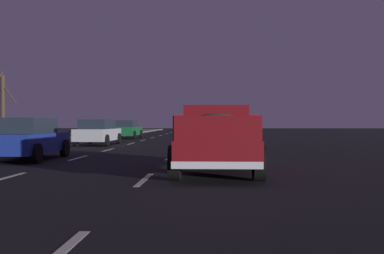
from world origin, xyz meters
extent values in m
plane|color=black|center=(27.00, 0.00, 0.00)|extent=(144.00, 144.00, 0.00)
cube|color=gray|center=(27.00, 7.45, 0.06)|extent=(108.00, 4.00, 0.12)
cube|color=silver|center=(9.84, -1.75, 0.00)|extent=(2.40, 0.14, 0.01)
cube|color=silver|center=(16.45, -1.75, 0.00)|extent=(2.40, 0.14, 0.01)
cube|color=silver|center=(22.08, -1.75, 0.00)|extent=(2.40, 0.14, 0.01)
cube|color=silver|center=(28.54, -1.75, 0.00)|extent=(2.40, 0.14, 0.01)
cube|color=silver|center=(34.97, -1.75, 0.00)|extent=(2.40, 0.14, 0.01)
cube|color=silver|center=(41.88, -1.75, 0.00)|extent=(2.40, 0.14, 0.01)
cube|color=silver|center=(48.48, -1.75, 0.00)|extent=(2.40, 0.14, 0.01)
cube|color=silver|center=(55.46, -1.75, 0.00)|extent=(2.40, 0.14, 0.01)
cube|color=silver|center=(62.02, -1.75, 0.00)|extent=(2.40, 0.14, 0.01)
cube|color=silver|center=(68.84, -1.75, 0.00)|extent=(2.40, 0.14, 0.01)
cube|color=silver|center=(75.01, -1.75, 0.00)|extent=(2.40, 0.14, 0.01)
cube|color=silver|center=(80.13, -1.75, 0.00)|extent=(2.40, 0.14, 0.01)
cube|color=silver|center=(9.95, 1.75, 0.00)|extent=(2.40, 0.14, 0.01)
cube|color=silver|center=(16.14, 1.75, 0.00)|extent=(2.40, 0.14, 0.01)
cube|color=silver|center=(21.14, 1.75, 0.00)|extent=(2.40, 0.14, 0.01)
cube|color=silver|center=(27.61, 1.75, 0.00)|extent=(2.40, 0.14, 0.01)
cube|color=silver|center=(32.68, 1.75, 0.00)|extent=(2.40, 0.14, 0.01)
cube|color=silver|center=(38.28, 1.75, 0.00)|extent=(2.40, 0.14, 0.01)
cube|color=silver|center=(44.71, 1.75, 0.00)|extent=(2.40, 0.14, 0.01)
cube|color=silver|center=(51.49, 1.75, 0.00)|extent=(2.40, 0.14, 0.01)
cube|color=silver|center=(57.02, 1.75, 0.00)|extent=(2.40, 0.14, 0.01)
cube|color=silver|center=(63.78, 1.75, 0.00)|extent=(2.40, 0.14, 0.01)
cube|color=silver|center=(69.82, 1.75, 0.00)|extent=(2.40, 0.14, 0.01)
cube|color=silver|center=(75.92, 1.75, 0.00)|extent=(2.40, 0.14, 0.01)
cube|color=silver|center=(27.00, 5.15, 0.00)|extent=(108.00, 0.14, 0.01)
cube|color=maroon|center=(11.54, -3.50, 0.67)|extent=(5.41, 2.03, 0.60)
cube|color=maroon|center=(12.72, -3.51, 1.42)|extent=(2.17, 1.85, 0.90)
cube|color=#1E2833|center=(11.67, -3.50, 1.47)|extent=(0.05, 1.44, 0.50)
cube|color=maroon|center=(10.46, -2.55, 1.25)|extent=(3.02, 0.09, 0.56)
cube|color=maroon|center=(10.45, -4.43, 1.25)|extent=(3.02, 0.09, 0.56)
cube|color=maroon|center=(8.88, -3.49, 1.25)|extent=(0.09, 1.88, 0.56)
cube|color=silver|center=(8.88, -3.49, 0.45)|extent=(0.13, 2.00, 0.16)
cube|color=red|center=(8.89, -2.69, 1.45)|extent=(0.06, 0.14, 0.20)
cube|color=red|center=(8.88, -4.29, 1.45)|extent=(0.06, 0.14, 0.20)
ellipsoid|color=#4C422D|center=(10.46, -3.49, 1.29)|extent=(2.60, 1.53, 0.64)
sphere|color=silver|center=(10.96, -3.14, 1.15)|extent=(0.40, 0.40, 0.40)
sphere|color=beige|center=(9.85, -3.79, 1.13)|extent=(0.34, 0.34, 0.34)
cylinder|color=black|center=(13.32, -2.51, 0.42)|extent=(0.84, 0.28, 0.84)
cylinder|color=black|center=(13.31, -4.51, 0.42)|extent=(0.84, 0.28, 0.84)
cylinder|color=black|center=(9.76, -2.49, 0.42)|extent=(0.84, 0.28, 0.84)
cylinder|color=black|center=(9.75, -4.49, 0.42)|extent=(0.84, 0.28, 0.84)
cube|color=navy|center=(15.34, 3.41, 0.63)|extent=(4.42, 1.84, 0.70)
cube|color=#1E2833|center=(15.09, 3.40, 1.26)|extent=(2.48, 1.61, 0.56)
cylinder|color=black|center=(16.83, 4.32, 0.34)|extent=(0.68, 0.22, 0.68)
cylinder|color=black|center=(16.85, 2.52, 0.34)|extent=(0.68, 0.22, 0.68)
cylinder|color=black|center=(13.86, 2.49, 0.34)|extent=(0.68, 0.22, 0.68)
cube|color=red|center=(13.19, 3.38, 0.68)|extent=(0.09, 1.51, 0.10)
cube|color=#14592D|center=(36.66, 3.72, 0.63)|extent=(4.45, 1.91, 0.70)
cube|color=#1E2833|center=(36.41, 3.73, 1.26)|extent=(2.50, 1.65, 0.56)
cylinder|color=black|center=(38.18, 4.58, 0.34)|extent=(0.68, 0.22, 0.68)
cylinder|color=black|center=(38.13, 2.78, 0.34)|extent=(0.68, 0.22, 0.68)
cylinder|color=black|center=(35.19, 4.66, 0.34)|extent=(0.68, 0.22, 0.68)
cylinder|color=black|center=(35.14, 2.86, 0.34)|extent=(0.68, 0.22, 0.68)
cube|color=red|center=(34.51, 3.78, 0.68)|extent=(0.12, 1.51, 0.10)
cube|color=#B2B5BA|center=(25.76, 3.42, 0.63)|extent=(4.45, 1.92, 0.70)
cube|color=#1E2833|center=(25.51, 3.43, 1.26)|extent=(2.51, 1.65, 0.56)
cylinder|color=black|center=(27.28, 4.28, 0.34)|extent=(0.68, 0.22, 0.68)
cylinder|color=black|center=(27.23, 2.48, 0.34)|extent=(0.68, 0.22, 0.68)
cylinder|color=black|center=(24.29, 4.37, 0.34)|extent=(0.68, 0.22, 0.68)
cylinder|color=black|center=(24.24, 2.57, 0.34)|extent=(0.68, 0.22, 0.68)
cube|color=red|center=(23.61, 3.48, 0.68)|extent=(0.12, 1.51, 0.10)
cylinder|color=#423323|center=(28.96, 10.82, 2.29)|extent=(0.28, 0.28, 4.57)
cylinder|color=#423323|center=(28.89, 10.31, 3.28)|extent=(0.22, 1.09, 1.42)
camera|label=1|loc=(-0.79, -3.34, 1.39)|focal=41.57mm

